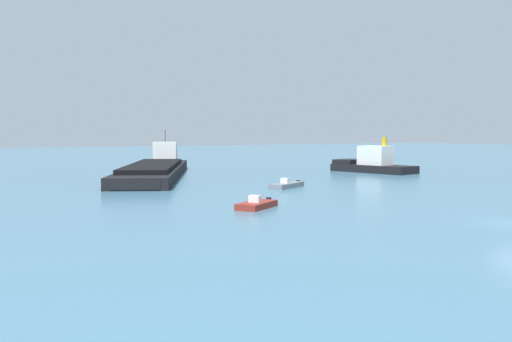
% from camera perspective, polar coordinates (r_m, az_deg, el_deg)
% --- Properties ---
extents(cargo_barge, '(20.45, 33.74, 5.80)m').
position_cam_1_polar(cargo_barge, '(70.52, -10.20, 0.23)').
color(cargo_barge, black).
rests_on(cargo_barge, ground).
extents(fishing_skiff, '(4.86, 3.62, 0.97)m').
position_cam_1_polar(fishing_skiff, '(54.92, 3.15, -1.44)').
color(fishing_skiff, slate).
rests_on(fishing_skiff, ground).
extents(small_motorboat, '(4.03, 3.45, 0.95)m').
position_cam_1_polar(small_motorboat, '(40.05, 0.08, -3.43)').
color(small_motorboat, maroon).
rests_on(small_motorboat, ground).
extents(tugboat, '(6.60, 12.29, 4.81)m').
position_cam_1_polar(tugboat, '(78.20, 11.71, 0.77)').
color(tugboat, black).
rests_on(tugboat, ground).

